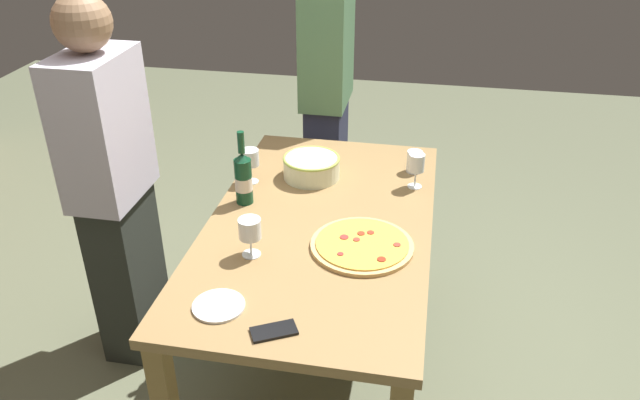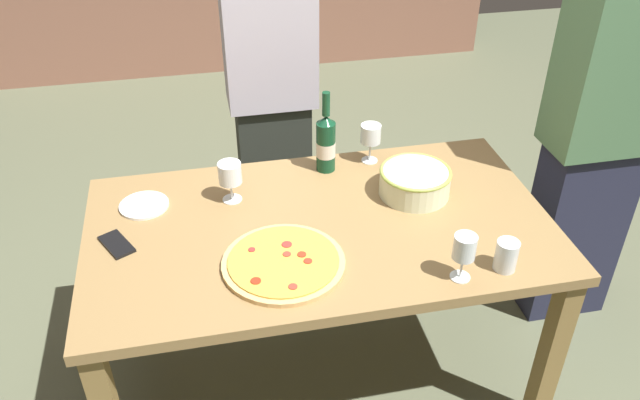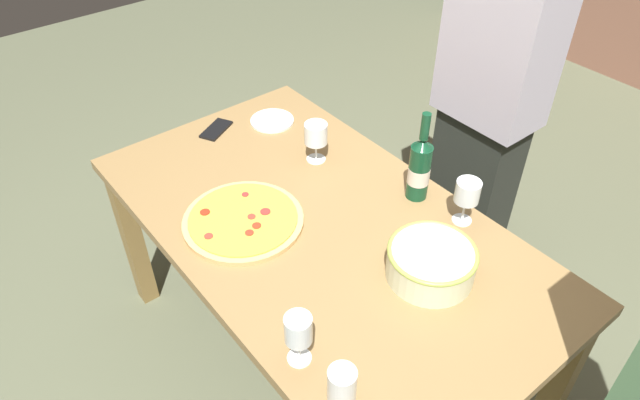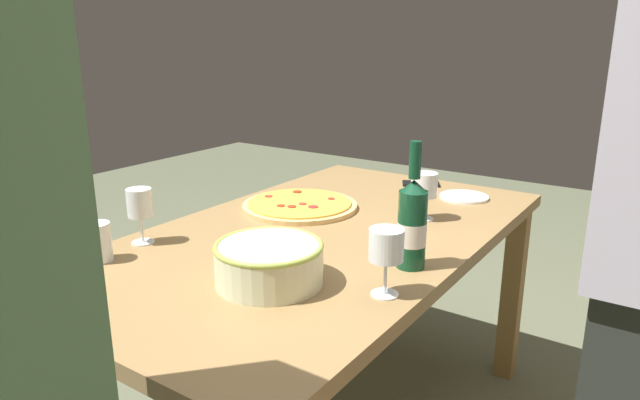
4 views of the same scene
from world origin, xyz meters
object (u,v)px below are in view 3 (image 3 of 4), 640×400
Objects in this scene: wine_glass_near_pizza at (467,194)px; cup_amber at (342,385)px; cell_phone at (216,129)px; dining_table at (320,244)px; serving_bowl at (431,262)px; pizza at (243,220)px; side_plate at (272,121)px; wine_bottle at (420,168)px; wine_glass_far_left at (298,332)px; wine_glass_by_bottle at (316,134)px; person_guest_left at (487,109)px.

wine_glass_near_pizza reaches higher than cup_amber.
dining_table is at bearing -29.49° from cell_phone.
serving_bowl is at bearing -22.96° from cell_phone.
cup_amber reaches higher than cell_phone.
pizza is 1.50× the size of serving_bowl.
cell_phone is (-1.20, 0.37, -0.05)m from cup_amber.
cell_phone is (-0.52, 0.21, -0.01)m from pizza.
wine_bottle is at bearing 9.60° from side_plate.
wine_glass_far_left reaches higher than dining_table.
serving_bowl is 0.98m from side_plate.
wine_glass_by_bottle is 0.71m from person_guest_left.
wine_glass_near_pizza is 0.91× the size of side_plate.
cell_phone is (-0.09, -0.21, 0.00)m from side_plate.
serving_bowl is 1.81× the size of cell_phone.
cup_amber reaches higher than serving_bowl.
wine_glass_near_pizza reaches higher than dining_table.
dining_table is 4.07× the size of pizza.
wine_glass_near_pizza is 0.58m from wine_glass_by_bottle.
cell_phone is at bearing 178.47° from dining_table.
wine_glass_far_left is (0.53, -0.17, 0.10)m from pizza.
cup_amber is (0.68, -0.16, 0.04)m from pizza.
side_plate is (-0.87, -0.14, -0.11)m from wine_glass_near_pizza.
wine_bottle reaches higher than cell_phone.
serving_bowl reaches higher than side_plate.
pizza is 2.73× the size of cell_phone.
cup_amber reaches higher than pizza.
serving_bowl is 0.48m from cup_amber.
person_guest_left is (-0.32, 0.50, -0.03)m from wine_glass_near_pizza.
wine_bottle is 0.76m from wine_glass_far_left.
wine_glass_by_bottle reaches higher than pizza.
side_plate is at bearing 148.54° from wine_glass_far_left.
wine_bottle is at bearing 11.73° from person_guest_left.
wine_glass_by_bottle is (-0.66, 0.10, 0.06)m from serving_bowl.
side_plate is 0.11× the size of person_guest_left.
side_plate is at bearing -170.84° from wine_glass_near_pizza.
wine_glass_by_bottle is 0.88× the size of side_plate.
wine_bottle reaches higher than wine_glass_by_bottle.
wine_bottle is at bearing 111.14° from wine_glass_far_left.
side_plate is at bearing 136.18° from pizza.
serving_bowl reaches higher than dining_table.
serving_bowl is 0.37m from wine_bottle.
wine_glass_by_bottle is at bearing 143.80° from dining_table.
wine_glass_by_bottle reaches higher than cell_phone.
dining_table is 11.11× the size of cell_phone.
wine_glass_far_left is (-0.01, -0.47, 0.06)m from serving_bowl.
person_guest_left is at bearing 25.08° from cell_phone.
wine_bottle is at bearing 20.10° from wine_glass_by_bottle.
wine_glass_far_left reaches higher than cell_phone.
person_guest_left reaches higher than wine_glass_far_left.
pizza is 0.43m from wine_glass_by_bottle.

